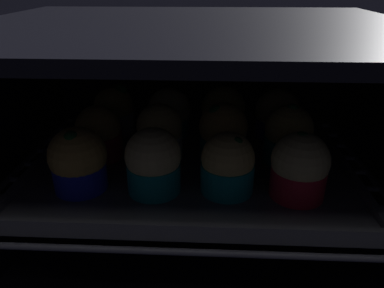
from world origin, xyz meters
The scene contains 15 objects.
oven_cavity centered at (0.00, 26.25, 17.00)cm, with size 59.00×47.00×37.00cm.
oven_rack centered at (0.00, 22.00, 13.60)cm, with size 54.80×42.00×0.80cm.
baking_tray centered at (0.00, 22.47, 14.67)cm, with size 46.08×36.66×2.20cm.
muffin_row0_col0 centered at (-14.33, 13.07, 19.15)cm, with size 7.51×7.51×8.67cm.
muffin_row0_col1 centered at (-4.49, 12.97, 19.29)cm, with size 7.22×7.22×8.72cm.
muffin_row0_col2 centered at (5.05, 13.42, 18.91)cm, with size 6.98×6.98×8.13cm.
muffin_row0_col3 centered at (13.97, 12.68, 19.25)cm, with size 7.25×7.25×8.76cm.
muffin_row1_col0 centered at (-14.29, 22.27, 18.97)cm, with size 6.98×6.98×8.27cm.
muffin_row1_col1 centered at (-4.91, 22.47, 19.26)cm, with size 6.99×6.99×8.65cm.
muffin_row1_col2 centered at (4.66, 22.41, 19.51)cm, with size 7.31×7.31×9.00cm.
muffin_row1_col3 centered at (14.38, 22.32, 19.38)cm, with size 7.10×7.10×9.15cm.
muffin_row2_col0 centered at (-14.28, 32.15, 19.11)cm, with size 6.98×6.98×8.88cm.
muffin_row2_col1 centered at (-4.46, 31.65, 18.99)cm, with size 7.57×7.57×8.35cm.
muffin_row2_col2 centered at (4.96, 32.21, 19.18)cm, with size 7.67×7.67×8.66cm.
muffin_row2_col3 centered at (14.22, 31.67, 19.11)cm, with size 7.58×7.58×8.45cm.
Camera 1 is at (2.51, -27.73, 41.16)cm, focal length 33.89 mm.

